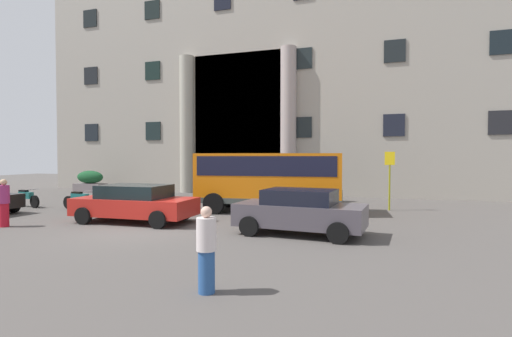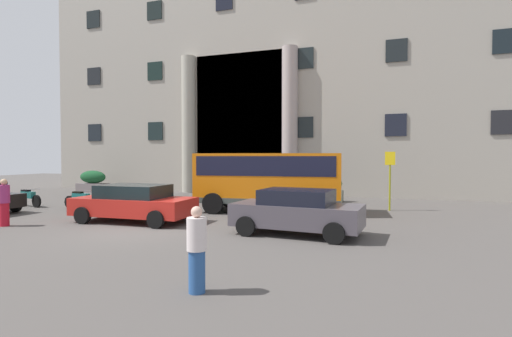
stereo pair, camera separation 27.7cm
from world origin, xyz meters
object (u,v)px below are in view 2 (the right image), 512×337
at_px(orange_minibus, 269,177).
at_px(motorcycle_near_kerb, 80,199).
at_px(hedge_planter_west, 212,183).
at_px(pedestrian_man_red_shirt, 4,202).
at_px(hedge_planter_entrance_right, 93,182).
at_px(motorcycle_far_end, 28,197).
at_px(parked_sedan_second, 297,211).
at_px(parked_hatchback_near, 134,203).
at_px(bus_stop_sign, 390,174).
at_px(hedge_planter_east, 329,189).
at_px(pedestrian_woman_dark_dress, 197,250).

relative_size(orange_minibus, motorcycle_near_kerb, 3.21).
relative_size(hedge_planter_west, pedestrian_man_red_shirt, 1.24).
bearing_deg(hedge_planter_entrance_right, motorcycle_far_end, -69.69).
bearing_deg(parked_sedan_second, motorcycle_near_kerb, 171.98).
xyz_separation_m(parked_hatchback_near, parked_sedan_second, (6.30, -0.29, 0.01)).
distance_m(bus_stop_sign, hedge_planter_west, 10.74).
height_order(bus_stop_sign, parked_sedan_second, bus_stop_sign).
relative_size(orange_minibus, pedestrian_man_red_shirt, 3.90).
bearing_deg(parked_hatchback_near, hedge_planter_east, 54.29).
xyz_separation_m(parked_hatchback_near, pedestrian_man_red_shirt, (-3.73, -2.25, 0.12)).
bearing_deg(motorcycle_near_kerb, bus_stop_sign, 22.59).
xyz_separation_m(hedge_planter_entrance_right, motorcycle_near_kerb, (5.88, -7.30, -0.26)).
distance_m(hedge_planter_west, parked_hatchback_near, 9.34).
distance_m(parked_hatchback_near, motorcycle_far_end, 7.93).
bearing_deg(motorcycle_far_end, hedge_planter_west, 58.10).
height_order(hedge_planter_west, parked_sedan_second, hedge_planter_west).
xyz_separation_m(orange_minibus, motorcycle_far_end, (-11.67, -2.20, -1.10)).
bearing_deg(hedge_planter_east, hedge_planter_entrance_right, 178.43).
height_order(parked_hatchback_near, motorcycle_near_kerb, parked_hatchback_near).
height_order(hedge_planter_west, parked_hatchback_near, hedge_planter_west).
bearing_deg(pedestrian_man_red_shirt, hedge_planter_east, -107.34).
relative_size(parked_hatchback_near, pedestrian_man_red_shirt, 2.72).
height_order(bus_stop_sign, hedge_planter_east, bus_stop_sign).
distance_m(hedge_planter_west, pedestrian_man_red_shirt, 11.77).
height_order(bus_stop_sign, motorcycle_near_kerb, bus_stop_sign).
bearing_deg(pedestrian_man_red_shirt, orange_minibus, -116.74).
distance_m(motorcycle_far_end, pedestrian_man_red_shirt, 5.79).
height_order(hedge_planter_entrance_right, hedge_planter_east, hedge_planter_entrance_right).
bearing_deg(orange_minibus, hedge_planter_entrance_right, 153.88).
bearing_deg(hedge_planter_east, parked_hatchback_near, -123.66).
bearing_deg(parked_hatchback_near, hedge_planter_west, 95.64).
xyz_separation_m(hedge_planter_west, parked_hatchback_near, (1.25, -9.26, -0.11)).
xyz_separation_m(motorcycle_near_kerb, motorcycle_far_end, (-3.15, -0.10, -0.00)).
relative_size(hedge_planter_east, motorcycle_far_end, 0.75).
distance_m(parked_hatchback_near, pedestrian_woman_dark_dress, 8.28).
height_order(hedge_planter_east, pedestrian_man_red_shirt, pedestrian_man_red_shirt).
xyz_separation_m(pedestrian_man_red_shirt, pedestrian_woman_dark_dress, (9.52, -3.68, -0.06)).
relative_size(hedge_planter_east, parked_hatchback_near, 0.32).
height_order(bus_stop_sign, pedestrian_man_red_shirt, bus_stop_sign).
xyz_separation_m(hedge_planter_west, pedestrian_woman_dark_dress, (7.03, -15.19, -0.05)).
xyz_separation_m(parked_sedan_second, motorcycle_near_kerb, (-10.83, 2.36, -0.27)).
bearing_deg(motorcycle_near_kerb, pedestrian_woman_dark_dress, -32.58).
height_order(hedge_planter_entrance_right, pedestrian_man_red_shirt, pedestrian_man_red_shirt).
height_order(parked_sedan_second, motorcycle_near_kerb, parked_sedan_second).
distance_m(hedge_planter_east, pedestrian_man_red_shirt, 14.77).
bearing_deg(parked_hatchback_near, hedge_planter_entrance_right, 135.96).
distance_m(hedge_planter_entrance_right, pedestrian_woman_dark_dress, 22.28).
distance_m(parked_hatchback_near, parked_sedan_second, 6.31).
distance_m(orange_minibus, bus_stop_sign, 5.48).
distance_m(orange_minibus, motorcycle_near_kerb, 8.85).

